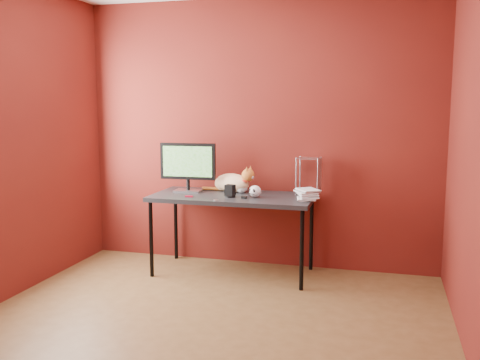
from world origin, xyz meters
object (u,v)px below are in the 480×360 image
(skull_mug, at_px, (255,191))
(book_stack, at_px, (300,139))
(desk, at_px, (233,201))
(speaker, at_px, (230,191))
(monitor, at_px, (188,165))
(cat, at_px, (233,182))

(skull_mug, xyz_separation_m, book_stack, (0.40, -0.01, 0.48))
(desk, xyz_separation_m, skull_mug, (0.23, -0.05, 0.11))
(skull_mug, height_order, speaker, speaker)
(monitor, distance_m, skull_mug, 0.74)
(speaker, relative_size, book_stack, 0.11)
(cat, distance_m, speaker, 0.30)
(monitor, distance_m, book_stack, 1.14)
(monitor, relative_size, speaker, 4.79)
(desk, height_order, cat, cat)
(monitor, relative_size, book_stack, 0.51)
(book_stack, bearing_deg, speaker, -176.83)
(desk, relative_size, monitor, 2.75)
(cat, relative_size, speaker, 4.85)
(monitor, bearing_deg, desk, -11.66)
(monitor, xyz_separation_m, book_stack, (1.10, -0.14, 0.27))
(cat, xyz_separation_m, book_stack, (0.68, -0.25, 0.45))
(monitor, relative_size, skull_mug, 4.50)
(cat, relative_size, book_stack, 0.51)
(monitor, height_order, book_stack, book_stack)
(cat, height_order, skull_mug, cat)
(cat, relative_size, skull_mug, 4.56)
(monitor, distance_m, cat, 0.46)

